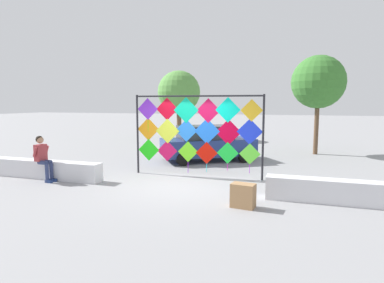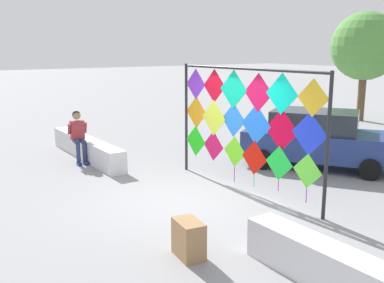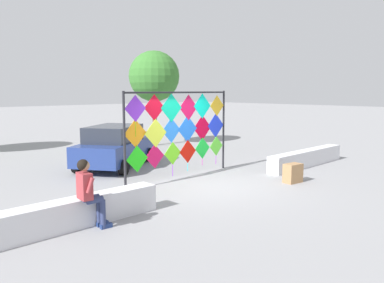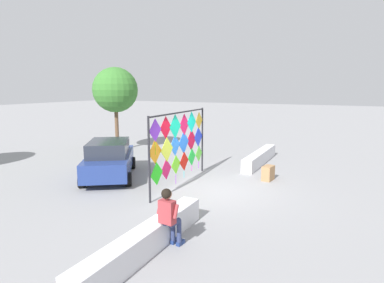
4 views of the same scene
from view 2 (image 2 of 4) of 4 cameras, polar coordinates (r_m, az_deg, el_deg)
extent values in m
plane|color=gray|center=(9.31, -0.14, -7.56)|extent=(120.00, 120.00, 0.00)
cube|color=silver|center=(13.06, -13.39, -0.83)|extent=(4.32, 0.47, 0.59)
cylinder|color=#232328|center=(11.30, -0.74, 3.06)|extent=(0.07, 0.07, 2.73)
cylinder|color=#232328|center=(8.30, 17.00, -0.73)|extent=(0.07, 0.07, 2.73)
cylinder|color=#232328|center=(9.53, 6.96, 9.25)|extent=(4.28, 0.25, 0.06)
cube|color=#1FDB17|center=(11.06, 0.48, 0.08)|extent=(0.76, 0.05, 0.76)
cube|color=#D21352|center=(10.57, 2.76, -0.58)|extent=(0.72, 0.04, 0.72)
cube|color=#6DE521|center=(10.03, 5.48, -1.30)|extent=(0.70, 0.04, 0.70)
cylinder|color=#9516E5|center=(10.17, 5.47, -4.24)|extent=(0.02, 0.02, 0.37)
cube|color=red|center=(9.57, 8.00, -2.10)|extent=(0.74, 0.05, 0.74)
cylinder|color=#16D9E5|center=(9.71, 7.96, -5.00)|extent=(0.02, 0.02, 0.28)
cube|color=#1BD83B|center=(9.09, 11.11, -2.76)|extent=(0.71, 0.04, 0.71)
cylinder|color=#E516C1|center=(9.23, 11.03, -5.57)|extent=(0.02, 0.02, 0.23)
cube|color=#65ED3B|center=(8.65, 14.60, -3.70)|extent=(0.68, 0.04, 0.68)
cylinder|color=#B416E5|center=(8.80, 14.47, -6.74)|extent=(0.02, 0.02, 0.29)
cube|color=orange|center=(10.98, 0.55, 3.77)|extent=(0.79, 0.05, 0.80)
cube|color=#E0F33B|center=(10.41, 2.79, 3.05)|extent=(0.84, 0.05, 0.84)
cube|color=#2981F9|center=(9.93, 5.34, 2.77)|extent=(0.76, 0.05, 0.76)
cube|color=#2072F6|center=(9.43, 8.21, 2.16)|extent=(0.86, 0.05, 0.86)
cylinder|color=orange|center=(9.55, 8.15, -1.42)|extent=(0.02, 0.02, 0.35)
cube|color=red|center=(8.95, 11.44, 1.42)|extent=(0.85, 0.05, 0.86)
cylinder|color=#16E5BC|center=(9.09, 11.32, -2.44)|extent=(0.02, 0.02, 0.39)
cube|color=#1D39F2|center=(8.52, 14.83, 0.95)|extent=(0.83, 0.05, 0.83)
cube|color=#7F2EDB|center=(10.89, 0.48, 7.38)|extent=(0.74, 0.05, 0.74)
cylinder|color=#85E516|center=(10.95, 0.51, 4.39)|extent=(0.02, 0.02, 0.41)
cube|color=red|center=(10.34, 2.88, 7.14)|extent=(0.77, 0.05, 0.77)
cylinder|color=#16E5CC|center=(10.42, 2.89, 3.94)|extent=(0.02, 0.02, 0.39)
cube|color=#0CD29D|center=(9.84, 5.34, 6.67)|extent=(0.86, 0.05, 0.86)
cube|color=#DB114C|center=(9.30, 8.50, 6.22)|extent=(0.81, 0.05, 0.81)
cylinder|color=#16E5A9|center=(9.39, 8.43, 2.62)|extent=(0.02, 0.02, 0.37)
cube|color=#09F1CD|center=(8.86, 11.44, 6.01)|extent=(0.82, 0.05, 0.82)
cube|color=yellow|center=(8.38, 15.28, 5.43)|extent=(0.71, 0.04, 0.71)
cylinder|color=navy|center=(12.34, -14.39, -1.63)|extent=(0.11, 0.11, 0.59)
cylinder|color=navy|center=(12.42, -14.65, -0.03)|extent=(0.33, 0.16, 0.13)
cube|color=navy|center=(12.34, -14.26, -2.81)|extent=(0.25, 0.12, 0.09)
cylinder|color=navy|center=(12.38, -13.63, -1.55)|extent=(0.11, 0.11, 0.59)
cylinder|color=navy|center=(12.46, -13.89, 0.05)|extent=(0.33, 0.16, 0.13)
cube|color=navy|center=(12.38, -13.50, -2.72)|extent=(0.25, 0.12, 0.09)
cube|color=#993338|center=(12.54, -14.52, 1.44)|extent=(0.24, 0.38, 0.52)
sphere|color=#A37556|center=(12.48, -14.62, 3.25)|extent=(0.22, 0.22, 0.22)
sphere|color=black|center=(12.49, -14.65, 3.33)|extent=(0.22, 0.22, 0.22)
cylinder|color=#993338|center=(12.46, -15.50, 1.56)|extent=(0.19, 0.10, 0.31)
cylinder|color=#993338|center=(12.57, -13.54, 1.75)|extent=(0.19, 0.10, 0.31)
cube|color=navy|center=(12.24, 15.97, -0.35)|extent=(4.13, 3.52, 0.69)
cube|color=#282D38|center=(12.14, 15.49, 2.57)|extent=(2.61, 2.41, 0.55)
cylinder|color=black|center=(13.06, 22.01, -1.55)|extent=(0.54, 0.45, 0.51)
cylinder|color=black|center=(11.45, 21.94, -3.36)|extent=(0.54, 0.45, 0.51)
cylinder|color=black|center=(13.30, 10.66, -0.65)|extent=(0.54, 0.45, 0.51)
cylinder|color=black|center=(11.72, 9.03, -2.29)|extent=(0.54, 0.45, 0.51)
cube|color=#9E754C|center=(6.85, -0.43, -12.41)|extent=(0.59, 0.42, 0.57)
cylinder|color=brown|center=(20.57, 20.95, 5.73)|extent=(0.32, 0.32, 2.32)
sphere|color=#569342|center=(20.48, 21.38, 11.35)|extent=(2.87, 2.87, 2.87)
sphere|color=#569342|center=(20.73, 22.69, 10.45)|extent=(1.46, 1.46, 1.46)
sphere|color=#569342|center=(21.13, 20.40, 11.57)|extent=(1.62, 1.62, 1.62)
camera|label=1|loc=(5.70, -77.62, -4.16)|focal=30.39mm
camera|label=3|loc=(15.43, -44.18, 7.23)|focal=36.18mm
camera|label=4|loc=(17.32, -32.84, 11.63)|focal=30.10mm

